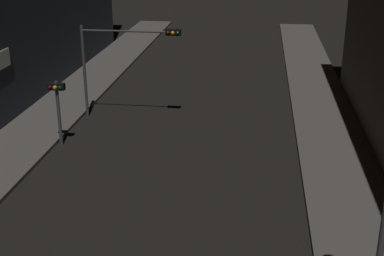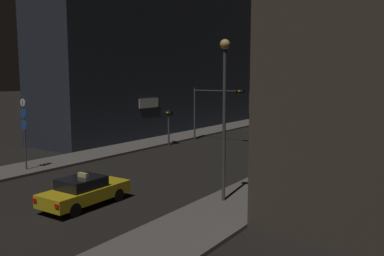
% 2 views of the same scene
% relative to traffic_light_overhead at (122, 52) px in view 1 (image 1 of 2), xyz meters
% --- Properties ---
extents(sidewalk_left, '(3.44, 61.06, 0.17)m').
position_rel_traffic_light_overhead_xyz_m(sidewalk_left, '(-4.12, 0.13, -3.67)').
color(sidewalk_left, '#5B5651').
rests_on(sidewalk_left, ground_plane).
extents(sidewalk_right, '(3.44, 61.06, 0.17)m').
position_rel_traffic_light_overhead_xyz_m(sidewalk_right, '(10.99, 0.13, -3.67)').
color(sidewalk_right, '#5B5651').
rests_on(sidewalk_right, ground_plane).
extents(traffic_light_overhead, '(5.40, 0.42, 5.10)m').
position_rel_traffic_light_overhead_xyz_m(traffic_light_overhead, '(0.00, 0.00, 0.00)').
color(traffic_light_overhead, '#47474C').
rests_on(traffic_light_overhead, ground_plane).
extents(traffic_light_left_kerb, '(0.80, 0.42, 3.21)m').
position_rel_traffic_light_overhead_xyz_m(traffic_light_left_kerb, '(-2.15, -4.18, -1.42)').
color(traffic_light_left_kerb, '#47474C').
rests_on(traffic_light_left_kerb, ground_plane).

